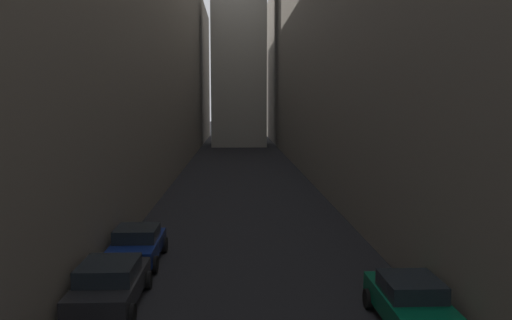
# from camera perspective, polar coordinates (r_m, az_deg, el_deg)

# --- Properties ---
(ground_plane) EXTENTS (264.00, 264.00, 0.00)m
(ground_plane) POSITION_cam_1_polar(r_m,az_deg,el_deg) (44.66, -1.63, -1.75)
(ground_plane) COLOR black
(building_block_left) EXTENTS (13.37, 108.00, 22.33)m
(building_block_left) POSITION_cam_1_polar(r_m,az_deg,el_deg) (47.92, -16.76, 11.92)
(building_block_left) COLOR #60594F
(building_block_left) RESTS_ON ground
(building_block_right) EXTENTS (14.11, 108.00, 24.78)m
(building_block_right) POSITION_cam_1_polar(r_m,az_deg,el_deg) (48.41, 13.76, 13.41)
(building_block_right) COLOR #60594F
(building_block_right) RESTS_ON ground
(parked_car_left_third) EXTENTS (2.04, 4.15, 1.44)m
(parked_car_left_third) POSITION_cam_1_polar(r_m,az_deg,el_deg) (16.92, -15.94, -13.02)
(parked_car_left_third) COLOR black
(parked_car_left_third) RESTS_ON ground
(parked_car_left_far) EXTENTS (1.98, 3.93, 1.43)m
(parked_car_left_far) POSITION_cam_1_polar(r_m,az_deg,el_deg) (21.03, -13.09, -9.11)
(parked_car_left_far) COLOR navy
(parked_car_left_far) RESTS_ON ground
(parked_car_right_third) EXTENTS (1.88, 4.12, 1.43)m
(parked_car_right_third) POSITION_cam_1_polar(r_m,az_deg,el_deg) (15.49, 16.86, -14.94)
(parked_car_right_third) COLOR #05472D
(parked_car_right_third) RESTS_ON ground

